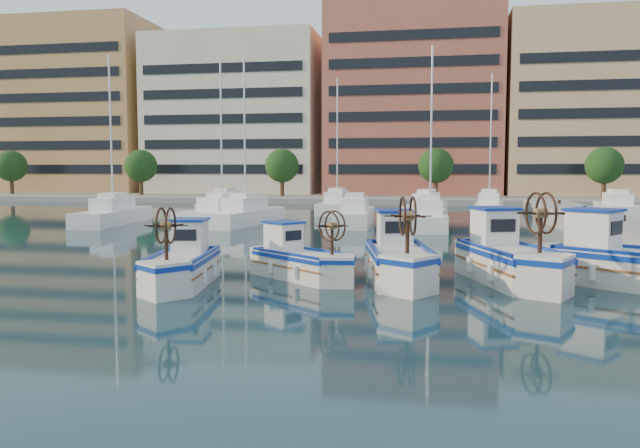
{
  "coord_description": "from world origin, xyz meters",
  "views": [
    {
      "loc": [
        3.74,
        -18.83,
        3.74
      ],
      "look_at": [
        -0.84,
        6.38,
        1.5
      ],
      "focal_mm": 35.0,
      "sensor_mm": 36.0,
      "label": 1
    }
  ],
  "objects_px": {
    "fishing_boat_a": "(183,262)",
    "fishing_boat_d": "(508,257)",
    "fishing_boat_c": "(398,257)",
    "fishing_boat_e": "(629,260)",
    "fishing_boat_b": "(300,259)"
  },
  "relations": [
    {
      "from": "fishing_boat_a",
      "to": "fishing_boat_d",
      "type": "distance_m",
      "value": 10.74
    },
    {
      "from": "fishing_boat_c",
      "to": "fishing_boat_e",
      "type": "distance_m",
      "value": 7.29
    },
    {
      "from": "fishing_boat_d",
      "to": "fishing_boat_e",
      "type": "distance_m",
      "value": 3.7
    },
    {
      "from": "fishing_boat_b",
      "to": "fishing_boat_e",
      "type": "distance_m",
      "value": 10.67
    },
    {
      "from": "fishing_boat_d",
      "to": "fishing_boat_e",
      "type": "relative_size",
      "value": 1.01
    },
    {
      "from": "fishing_boat_d",
      "to": "fishing_boat_e",
      "type": "xyz_separation_m",
      "value": [
        3.69,
        -0.29,
        0.01
      ]
    },
    {
      "from": "fishing_boat_a",
      "to": "fishing_boat_d",
      "type": "xyz_separation_m",
      "value": [
        10.47,
        2.39,
        0.12
      ]
    },
    {
      "from": "fishing_boat_a",
      "to": "fishing_boat_b",
      "type": "distance_m",
      "value": 3.95
    },
    {
      "from": "fishing_boat_a",
      "to": "fishing_boat_c",
      "type": "relative_size",
      "value": 0.89
    },
    {
      "from": "fishing_boat_d",
      "to": "fishing_boat_a",
      "type": "bearing_deg",
      "value": 174.33
    },
    {
      "from": "fishing_boat_a",
      "to": "fishing_boat_e",
      "type": "xyz_separation_m",
      "value": [
        14.16,
        2.1,
        0.13
      ]
    },
    {
      "from": "fishing_boat_c",
      "to": "fishing_boat_d",
      "type": "xyz_separation_m",
      "value": [
        3.6,
        0.37,
        0.04
      ]
    },
    {
      "from": "fishing_boat_a",
      "to": "fishing_boat_d",
      "type": "height_order",
      "value": "fishing_boat_d"
    },
    {
      "from": "fishing_boat_a",
      "to": "fishing_boat_e",
      "type": "bearing_deg",
      "value": 0.46
    },
    {
      "from": "fishing_boat_d",
      "to": "fishing_boat_e",
      "type": "height_order",
      "value": "fishing_boat_e"
    }
  ]
}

